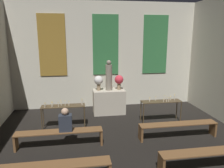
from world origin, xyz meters
TOP-DOWN VIEW (x-y plane):
  - wall_back at (0.00, 10.29)m, footprint 8.12×0.16m
  - altar at (0.00, 9.27)m, footprint 1.26×0.72m
  - statue at (0.00, 9.27)m, footprint 0.26×0.26m
  - flower_vase_left at (-0.41, 9.27)m, footprint 0.35×0.35m
  - flower_vase_right at (0.41, 9.27)m, footprint 0.35×0.35m
  - candle_rack_left at (-1.74, 8.05)m, footprint 1.46×0.40m
  - candle_rack_right at (1.74, 8.05)m, footprint 1.46×0.40m
  - pew_third_right at (1.78, 5.08)m, footprint 2.42×0.36m
  - pew_back_left at (-1.78, 6.73)m, footprint 2.42×0.36m
  - pew_back_right at (1.78, 6.73)m, footprint 2.42×0.36m
  - person_seated at (-1.59, 6.73)m, footprint 0.36×0.24m

SIDE VIEW (x-z plane):
  - pew_third_right at x=1.78m, z-range 0.12..0.59m
  - pew_back_left at x=-1.78m, z-range 0.12..0.59m
  - pew_back_right at x=1.78m, z-range 0.12..0.59m
  - altar at x=0.00m, z-range 0.00..0.97m
  - candle_rack_right at x=1.74m, z-range 0.19..1.18m
  - candle_rack_left at x=-1.74m, z-range 0.19..1.19m
  - person_seated at x=-1.59m, z-range 0.43..1.10m
  - flower_vase_left at x=-0.41m, z-range 1.05..1.64m
  - flower_vase_right at x=0.41m, z-range 1.05..1.64m
  - statue at x=0.00m, z-range 0.93..2.12m
  - wall_back at x=0.00m, z-range 0.02..4.53m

